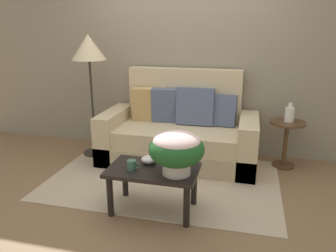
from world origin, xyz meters
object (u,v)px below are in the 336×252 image
coffee_table (153,176)px  table_vase (290,114)px  coffee_mug (132,165)px  couch (179,134)px  side_table (286,136)px  floor_lamp (89,54)px  potted_plant (177,149)px  snack_bowl (149,159)px

coffee_table → table_vase: (1.29, 1.36, 0.32)m
coffee_table → coffee_mug: (-0.18, -0.07, 0.12)m
couch → side_table: 1.31m
floor_lamp → potted_plant: floor_lamp is taller
potted_plant → floor_lamp: bearing=138.5°
coffee_mug → snack_bowl: bearing=57.9°
coffee_table → potted_plant: (0.23, -0.05, 0.31)m
potted_plant → coffee_mug: 0.45m
coffee_table → potted_plant: 0.39m
coffee_mug → snack_bowl: coffee_mug is taller
side_table → snack_bowl: (-1.35, -1.26, 0.07)m
side_table → snack_bowl: 1.85m
couch → coffee_mug: couch is taller
potted_plant → side_table: bearing=53.6°
side_table → potted_plant: potted_plant is taller
couch → floor_lamp: bearing=-176.0°
potted_plant → coffee_mug: size_ratio=3.86×
side_table → table_vase: table_vase is taller
couch → floor_lamp: size_ratio=1.22×
floor_lamp → potted_plant: 1.99m
floor_lamp → coffee_mug: 1.82m
floor_lamp → snack_bowl: size_ratio=10.67×
couch → potted_plant: size_ratio=3.97×
snack_bowl → couch: bearing=87.7°
side_table → floor_lamp: size_ratio=0.37×
couch → table_vase: bearing=4.1°
table_vase → coffee_mug: bearing=-135.8°
coffee_table → floor_lamp: bearing=134.7°
potted_plant → snack_bowl: size_ratio=3.28×
side_table → potted_plant: (-1.05, -1.42, 0.26)m
snack_bowl → table_vase: (1.36, 1.26, 0.21)m
couch → side_table: (1.30, 0.10, 0.05)m
couch → floor_lamp: 1.51m
couch → snack_bowl: bearing=-92.3°
coffee_mug → snack_bowl: size_ratio=0.85×
coffee_mug → table_vase: size_ratio=0.55×
potted_plant → snack_bowl: (-0.30, 0.16, -0.20)m
floor_lamp → potted_plant: (1.41, -1.24, -0.67)m
snack_bowl → table_vase: 1.86m
potted_plant → coffee_mug: bearing=-178.5°
floor_lamp → snack_bowl: 1.77m
floor_lamp → coffee_mug: bearing=-51.5°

